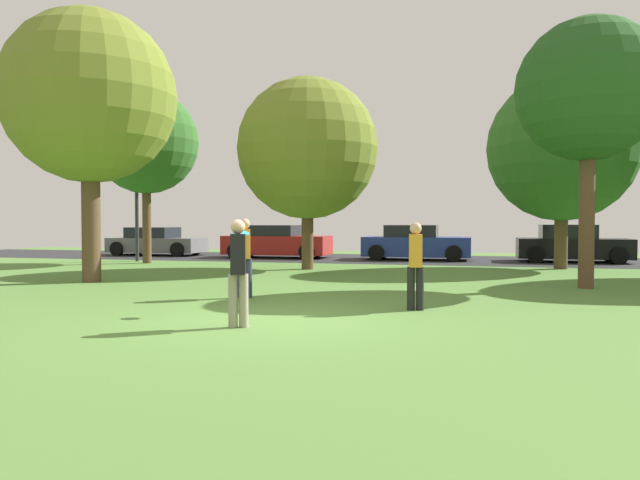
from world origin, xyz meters
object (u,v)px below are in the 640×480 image
oak_tree_left (90,98)px  frisbee_disc (241,233)px  maple_tree_near (307,149)px  oak_tree_center (588,91)px  birch_tree_lone (562,148)px  parked_car_blue (416,244)px  oak_tree_right (146,142)px  person_catcher (245,254)px  parked_car_black (572,245)px  person_bystander (416,262)px  parked_car_grey (156,242)px  parked_car_red (276,242)px  person_thrower (238,268)px  street_lamp_post (137,204)px

oak_tree_left → frisbee_disc: bearing=-34.4°
maple_tree_near → oak_tree_center: size_ratio=0.99×
birch_tree_lone → parked_car_blue: birch_tree_lone is taller
oak_tree_right → parked_car_blue: bearing=25.0°
parked_car_blue → person_catcher: bearing=-99.8°
maple_tree_near → parked_car_black: (8.95, 5.88, -3.29)m
birch_tree_lone → person_catcher: birch_tree_lone is taller
person_bystander → parked_car_grey: 19.48m
parked_car_red → parked_car_blue: 5.96m
person_thrower → parked_car_blue: person_thrower is taller
oak_tree_left → parked_car_black: size_ratio=1.71×
person_catcher → street_lamp_post: (-8.28, 9.51, 1.34)m
person_catcher → street_lamp_post: bearing=-158.9°
oak_tree_center → birch_tree_lone: 6.02m
parked_car_blue → parked_car_black: bearing=1.7°
person_catcher → person_bystander: (3.59, -0.86, -0.05)m
person_catcher → frisbee_disc: size_ratio=4.31×
oak_tree_right → parked_car_grey: (-2.34, 4.77, -3.93)m
person_bystander → maple_tree_near: bearing=18.7°
birch_tree_lone → maple_tree_near: bearing=-164.6°
person_thrower → parked_car_blue: (1.07, 16.39, -0.23)m
birch_tree_lone → parked_car_black: size_ratio=1.56×
frisbee_disc → parked_car_blue: 15.11m
oak_tree_right → parked_car_grey: oak_tree_right is taller
oak_tree_left → parked_car_black: 17.90m
person_catcher → parked_car_red: 13.56m
oak_tree_left → parked_car_blue: oak_tree_left is taller
maple_tree_near → oak_tree_right: (-6.61, 1.23, 0.59)m
parked_car_grey → street_lamp_post: bearing=-70.4°
oak_tree_left → street_lamp_post: 8.52m
oak_tree_center → person_catcher: (-7.16, -3.66, -3.73)m
oak_tree_left → frisbee_disc: 7.76m
person_bystander → person_thrower: bearing=126.2°
birch_tree_lone → frisbee_disc: birch_tree_lone is taller
oak_tree_center → person_catcher: bearing=-152.9°
parked_car_red → person_catcher: bearing=-74.2°
maple_tree_near → oak_tree_left: 6.96m
birch_tree_lone → parked_car_grey: bearing=167.5°
oak_tree_right → parked_car_red: bearing=50.5°
oak_tree_right → parked_car_blue: 11.28m
person_bystander → street_lamp_post: size_ratio=0.35×
oak_tree_left → parked_car_blue: (7.33, 11.08, -4.12)m
parked_car_grey → parked_car_red: size_ratio=0.96×
oak_tree_center → person_catcher: size_ratio=3.86×
oak_tree_center → parked_car_red: 14.89m
person_thrower → street_lamp_post: (-9.47, 12.78, 1.36)m
maple_tree_near → person_catcher: maple_tree_near is taller
maple_tree_near → parked_car_blue: maple_tree_near is taller
parked_car_blue → parked_car_grey: bearing=178.6°
parked_car_red → parked_car_grey: bearing=176.5°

